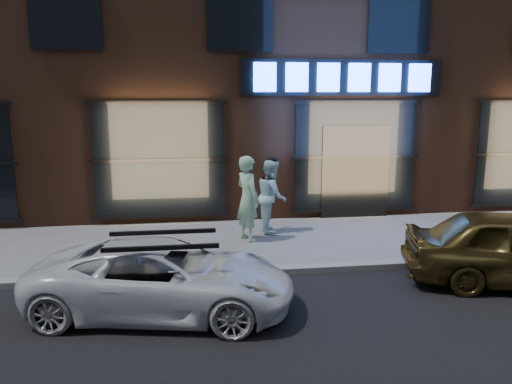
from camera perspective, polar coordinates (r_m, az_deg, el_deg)
ground at (r=10.02m, az=18.43°, el=-8.05°), size 90.00×90.00×0.00m
curb at (r=10.00m, az=18.45°, el=-7.73°), size 60.00×0.25×0.12m
storefront_building at (r=17.11m, az=7.09°, el=17.61°), size 30.20×8.28×10.30m
man_bowtie at (r=10.94m, az=-0.95°, el=-0.74°), size 0.71×0.82×1.89m
man_cap at (r=11.66m, az=1.79°, el=-0.44°), size 0.68×0.86×1.71m
white_suv at (r=7.58m, az=-10.52°, el=-9.61°), size 4.12×2.50×1.07m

